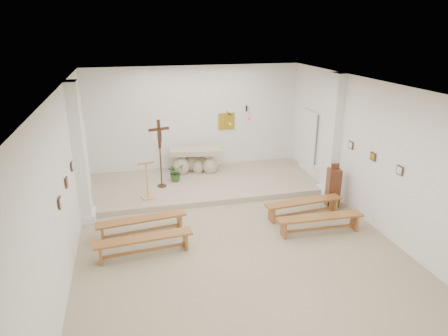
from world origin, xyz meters
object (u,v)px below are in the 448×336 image
object	(u,v)px
crucifix_stand	(160,149)
donation_pedestal	(333,187)
bench_left_front	(142,222)
bench_left_second	(144,242)
bench_right_front	(304,205)
bench_right_second	(320,220)
lectern	(147,179)
altar	(196,162)

from	to	relation	value
crucifix_stand	donation_pedestal	size ratio (longest dim) A/B	1.66
bench_left_front	crucifix_stand	bearing A→B (deg)	67.32
crucifix_stand	bench_left_second	size ratio (longest dim) A/B	0.96
crucifix_stand	donation_pedestal	xyz separation A→B (m)	(4.44, -2.15, -0.78)
crucifix_stand	bench_right_front	world-z (taller)	crucifix_stand
bench_right_front	bench_left_second	world-z (taller)	same
bench_right_second	bench_left_front	bearing A→B (deg)	169.71
donation_pedestal	lectern	bearing A→B (deg)	175.06
bench_left_front	bench_right_second	size ratio (longest dim) A/B	1.01
lectern	bench_left_second	bearing A→B (deg)	-109.52
bench_left_front	bench_left_second	bearing A→B (deg)	-97.08
altar	bench_right_second	size ratio (longest dim) A/B	0.82
altar	bench_left_second	distance (m)	4.89
lectern	crucifix_stand	world-z (taller)	crucifix_stand
altar	bench_left_second	xyz separation A→B (m)	(-1.93, -4.50, -0.15)
donation_pedestal	bench_right_front	bearing A→B (deg)	-146.98
crucifix_stand	bench_right_front	xyz separation A→B (m)	(3.39, -2.57, -0.99)
lectern	bench_right_front	xyz separation A→B (m)	(3.84, -1.80, -0.38)
altar	lectern	bearing A→B (deg)	-124.89
bench_left_front	bench_left_second	distance (m)	0.91
altar	bench_right_front	world-z (taller)	altar
altar	crucifix_stand	world-z (taller)	crucifix_stand
donation_pedestal	bench_right_front	xyz separation A→B (m)	(-1.05, -0.43, -0.21)
crucifix_stand	bench_left_front	xyz separation A→B (m)	(-0.72, -2.57, -0.99)
bench_left_front	bench_right_second	distance (m)	4.21
lectern	bench_right_front	size ratio (longest dim) A/B	0.54
donation_pedestal	bench_right_second	bearing A→B (deg)	-117.32
altar	bench_left_second	bearing A→B (deg)	-105.15
bench_right_second	bench_right_front	bearing A→B (deg)	92.16
altar	bench_right_second	world-z (taller)	altar
altar	donation_pedestal	xyz separation A→B (m)	(3.23, -3.16, 0.06)
donation_pedestal	crucifix_stand	bearing A→B (deg)	164.95
bench_right_front	bench_left_second	xyz separation A→B (m)	(-4.11, -0.91, 0.00)
bench_left_second	bench_left_front	bearing A→B (deg)	85.02
bench_left_front	bench_left_second	size ratio (longest dim) A/B	1.00
altar	bench_right_second	xyz separation A→B (m)	(2.18, -4.50, -0.15)
donation_pedestal	bench_right_front	distance (m)	1.15
crucifix_stand	bench_left_second	world-z (taller)	crucifix_stand
donation_pedestal	bench_left_front	bearing A→B (deg)	-164.48
lectern	crucifix_stand	xyz separation A→B (m)	(0.45, 0.77, 0.61)
altar	bench_right_front	size ratio (longest dim) A/B	0.82
altar	lectern	distance (m)	2.45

